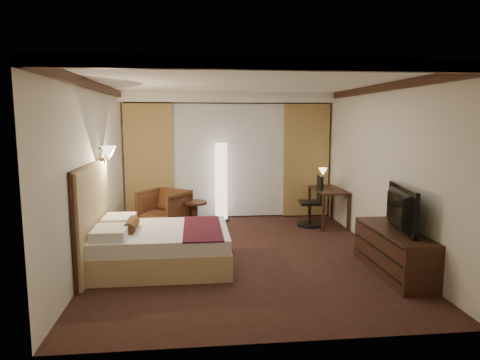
{
  "coord_description": "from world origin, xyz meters",
  "views": [
    {
      "loc": [
        -0.75,
        -6.57,
        2.15
      ],
      "look_at": [
        0.0,
        0.4,
        1.15
      ],
      "focal_mm": 32.0,
      "sensor_mm": 36.0,
      "label": 1
    }
  ],
  "objects": [
    {
      "name": "floor",
      "position": [
        0.0,
        0.0,
        0.0
      ],
      "size": [
        4.5,
        5.5,
        0.01
      ],
      "primitive_type": "cube",
      "color": "black",
      "rests_on": "ground"
    },
    {
      "name": "ceiling",
      "position": [
        0.0,
        0.0,
        2.7
      ],
      "size": [
        4.5,
        5.5,
        0.01
      ],
      "primitive_type": "cube",
      "color": "white",
      "rests_on": "back_wall"
    },
    {
      "name": "back_wall",
      "position": [
        0.0,
        2.75,
        1.35
      ],
      "size": [
        4.5,
        0.02,
        2.7
      ],
      "primitive_type": "cube",
      "color": "beige",
      "rests_on": "floor"
    },
    {
      "name": "left_wall",
      "position": [
        -2.25,
        0.0,
        1.35
      ],
      "size": [
        0.02,
        5.5,
        2.7
      ],
      "primitive_type": "cube",
      "color": "beige",
      "rests_on": "floor"
    },
    {
      "name": "right_wall",
      "position": [
        2.25,
        0.0,
        1.35
      ],
      "size": [
        0.02,
        5.5,
        2.7
      ],
      "primitive_type": "cube",
      "color": "beige",
      "rests_on": "floor"
    },
    {
      "name": "crown_molding",
      "position": [
        0.0,
        0.0,
        2.64
      ],
      "size": [
        4.5,
        5.5,
        0.12
      ],
      "primitive_type": null,
      "color": "black",
      "rests_on": "ceiling"
    },
    {
      "name": "soffit",
      "position": [
        0.0,
        2.5,
        2.6
      ],
      "size": [
        4.5,
        0.5,
        0.2
      ],
      "primitive_type": "cube",
      "color": "white",
      "rests_on": "ceiling"
    },
    {
      "name": "curtain_sheer",
      "position": [
        0.0,
        2.67,
        1.25
      ],
      "size": [
        2.48,
        0.04,
        2.45
      ],
      "primitive_type": "cube",
      "color": "silver",
      "rests_on": "back_wall"
    },
    {
      "name": "curtain_left_drape",
      "position": [
        -1.7,
        2.61,
        1.25
      ],
      "size": [
        1.0,
        0.14,
        2.45
      ],
      "primitive_type": "cube",
      "color": "#AD844F",
      "rests_on": "back_wall"
    },
    {
      "name": "curtain_right_drape",
      "position": [
        1.7,
        2.61,
        1.25
      ],
      "size": [
        1.0,
        0.14,
        2.45
      ],
      "primitive_type": "cube",
      "color": "#AD844F",
      "rests_on": "back_wall"
    },
    {
      "name": "wall_sconce",
      "position": [
        -2.09,
        0.33,
        1.62
      ],
      "size": [
        0.24,
        0.24,
        0.24
      ],
      "primitive_type": null,
      "color": "white",
      "rests_on": "left_wall"
    },
    {
      "name": "bed",
      "position": [
        -1.23,
        -0.42,
        0.28
      ],
      "size": [
        1.93,
        1.51,
        0.56
      ],
      "primitive_type": null,
      "color": "white",
      "rests_on": "floor"
    },
    {
      "name": "headboard",
      "position": [
        -2.2,
        -0.42,
        0.75
      ],
      "size": [
        0.12,
        1.81,
        1.5
      ],
      "primitive_type": null,
      "color": "tan",
      "rests_on": "floor"
    },
    {
      "name": "armchair",
      "position": [
        -1.36,
        1.87,
        0.42
      ],
      "size": [
        1.11,
        1.1,
        0.84
      ],
      "primitive_type": "imported",
      "rotation": [
        0.0,
        0.0,
        -0.62
      ],
      "color": "#471E15",
      "rests_on": "floor"
    },
    {
      "name": "side_table",
      "position": [
        -0.75,
        1.79,
        0.27
      ],
      "size": [
        0.48,
        0.48,
        0.53
      ],
      "primitive_type": null,
      "color": "black",
      "rests_on": "floor"
    },
    {
      "name": "floor_lamp",
      "position": [
        -0.19,
        2.37,
        0.83
      ],
      "size": [
        0.35,
        0.35,
        1.67
      ],
      "primitive_type": null,
      "color": "white",
      "rests_on": "floor"
    },
    {
      "name": "desk",
      "position": [
        1.95,
        1.74,
        0.38
      ],
      "size": [
        0.55,
        1.11,
        0.75
      ],
      "primitive_type": null,
      "color": "black",
      "rests_on": "floor"
    },
    {
      "name": "desk_lamp",
      "position": [
        1.95,
        2.14,
        0.92
      ],
      "size": [
        0.18,
        0.18,
        0.34
      ],
      "primitive_type": null,
      "color": "#FFD899",
      "rests_on": "desk"
    },
    {
      "name": "office_chair",
      "position": [
        1.56,
        1.69,
        0.52
      ],
      "size": [
        0.54,
        0.54,
        1.04
      ],
      "primitive_type": null,
      "rotation": [
        0.0,
        0.0,
        -0.08
      ],
      "color": "black",
      "rests_on": "floor"
    },
    {
      "name": "dresser",
      "position": [
        2.0,
        -1.07,
        0.32
      ],
      "size": [
        0.5,
        1.62,
        0.63
      ],
      "primitive_type": null,
      "color": "black",
      "rests_on": "floor"
    },
    {
      "name": "television",
      "position": [
        1.97,
        -1.07,
        0.95
      ],
      "size": [
        0.81,
        1.2,
        0.15
      ],
      "primitive_type": "imported",
      "rotation": [
        0.0,
        0.0,
        1.41
      ],
      "color": "black",
      "rests_on": "dresser"
    }
  ]
}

